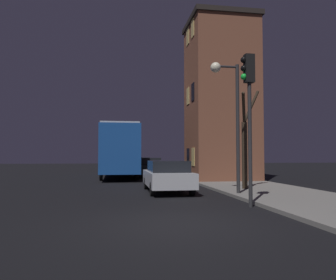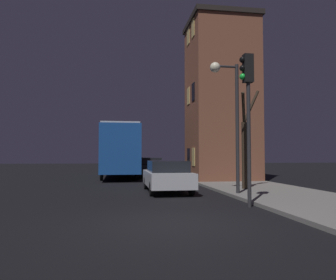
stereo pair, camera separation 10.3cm
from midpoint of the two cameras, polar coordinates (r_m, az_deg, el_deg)
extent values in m
plane|color=black|center=(8.01, 1.17, -14.26)|extent=(120.00, 120.00, 0.00)
cube|color=brown|center=(21.32, 9.38, 6.69)|extent=(3.95, 3.92, 9.91)
cube|color=black|center=(22.72, 9.28, 19.49)|extent=(4.19, 4.16, 0.30)
cube|color=#F2D172|center=(19.83, 4.59, -2.95)|extent=(0.03, 0.70, 1.10)
cube|color=black|center=(21.18, 3.73, -2.94)|extent=(0.03, 0.70, 1.10)
cube|color=black|center=(20.20, 4.55, 8.34)|extent=(0.03, 0.70, 1.10)
cube|color=#F2D172|center=(21.53, 3.70, 7.65)|extent=(0.03, 0.70, 1.10)
cube|color=#F2D172|center=(21.32, 4.51, 18.82)|extent=(0.03, 0.70, 1.10)
cube|color=#F2D172|center=(22.58, 3.67, 17.57)|extent=(0.03, 0.70, 1.10)
cylinder|color=#28282B|center=(13.33, 12.20, 2.02)|extent=(0.14, 0.14, 5.14)
cylinder|color=#28282B|center=(13.60, 10.28, 12.47)|extent=(0.90, 0.09, 0.09)
sphere|color=#F4EAC6|center=(13.46, 8.42, 12.41)|extent=(0.41, 0.41, 0.41)
cylinder|color=#28282B|center=(10.54, 14.18, -0.74)|extent=(0.12, 0.12, 3.90)
cube|color=black|center=(10.88, 14.03, 12.00)|extent=(0.30, 0.24, 0.90)
sphere|color=black|center=(10.89, 13.11, 13.45)|extent=(0.20, 0.20, 0.20)
sphere|color=black|center=(10.82, 13.13, 12.08)|extent=(0.20, 0.20, 0.20)
sphere|color=green|center=(10.75, 13.15, 10.69)|extent=(0.20, 0.20, 0.20)
cylinder|color=#2D2319|center=(15.11, 13.37, -2.60)|extent=(0.24, 0.24, 2.99)
cylinder|color=#2D2319|center=(14.74, 13.21, 5.49)|extent=(0.58, 1.09, 1.25)
cylinder|color=#2D2319|center=(15.59, 14.45, 5.67)|extent=(0.98, 0.50, 1.56)
cylinder|color=#2D2319|center=(15.45, 14.21, 5.10)|extent=(0.72, 0.29, 1.20)
cylinder|color=#2D2319|center=(15.63, 14.07, 4.69)|extent=(0.80, 0.68, 1.04)
cube|color=#194793|center=(25.25, -8.29, -1.77)|extent=(2.49, 11.78, 3.06)
cube|color=black|center=(25.27, -8.28, -0.52)|extent=(2.51, 10.84, 1.10)
cube|color=#B2B2B2|center=(25.33, -8.26, 1.83)|extent=(2.37, 11.19, 0.12)
cylinder|color=black|center=(29.13, -6.08, -4.91)|extent=(0.18, 0.96, 0.96)
cylinder|color=black|center=(29.11, -10.65, -4.88)|extent=(0.18, 0.96, 0.96)
cylinder|color=black|center=(21.49, -5.14, -5.70)|extent=(0.18, 0.96, 0.96)
cylinder|color=black|center=(21.47, -11.34, -5.66)|extent=(0.18, 0.96, 0.96)
cube|color=#B7BABF|center=(14.48, 0.02, -6.72)|extent=(1.79, 4.19, 0.61)
cube|color=black|center=(14.24, 0.15, -4.59)|extent=(1.57, 2.18, 0.48)
cylinder|color=black|center=(15.98, 2.14, -7.45)|extent=(0.18, 0.57, 0.57)
cylinder|color=black|center=(15.76, -3.65, -7.51)|extent=(0.18, 0.57, 0.57)
cylinder|color=black|center=(13.32, 4.37, -8.38)|extent=(0.18, 0.57, 0.57)
cylinder|color=black|center=(13.05, -2.59, -8.51)|extent=(0.18, 0.57, 0.57)
cube|color=black|center=(24.37, -3.34, -5.00)|extent=(1.88, 4.42, 0.59)
cube|color=black|center=(24.13, -3.29, -3.71)|extent=(1.66, 2.30, 0.51)
cylinder|color=black|center=(25.90, -1.76, -5.52)|extent=(0.18, 0.67, 0.67)
cylinder|color=black|center=(25.75, -5.54, -5.53)|extent=(0.18, 0.67, 0.67)
cylinder|color=black|center=(23.05, -0.89, -5.87)|extent=(0.18, 0.67, 0.67)
cylinder|color=black|center=(22.88, -5.14, -5.88)|extent=(0.18, 0.67, 0.67)
cube|color=beige|center=(31.21, -4.62, -4.46)|extent=(1.84, 4.30, 0.66)
cube|color=black|center=(30.98, -4.58, -3.44)|extent=(1.62, 2.23, 0.45)
cylinder|color=black|center=(32.68, -3.33, -4.97)|extent=(0.18, 0.64, 0.64)
cylinder|color=black|center=(32.57, -6.26, -4.96)|extent=(0.18, 0.64, 0.64)
cylinder|color=black|center=(29.90, -2.83, -5.18)|extent=(0.18, 0.64, 0.64)
cylinder|color=black|center=(29.78, -6.03, -5.17)|extent=(0.18, 0.64, 0.64)
camera|label=1|loc=(0.05, -89.82, -0.01)|focal=35.00mm
camera|label=2|loc=(0.05, 90.18, 0.01)|focal=35.00mm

